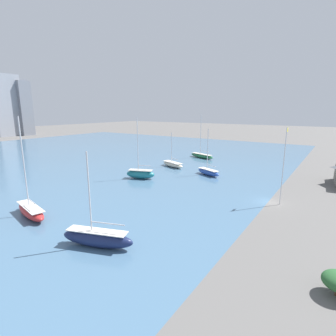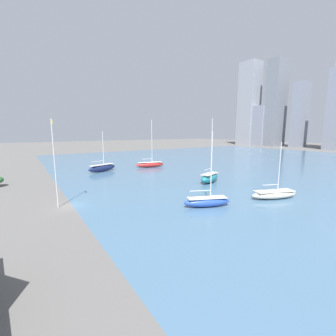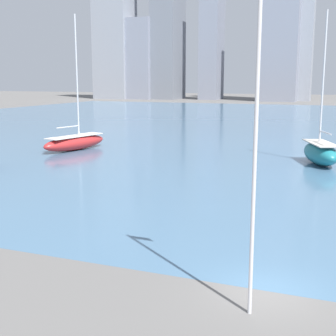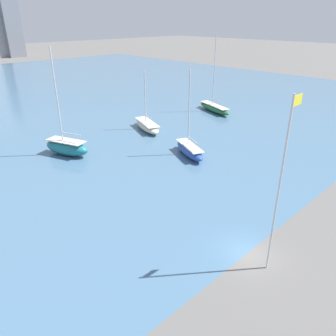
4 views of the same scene
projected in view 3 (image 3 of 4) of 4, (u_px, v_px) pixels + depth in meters
ground_plane at (268, 291)px, 18.33m from camera, size 500.00×500.00×0.00m
harbor_water at (335, 126)px, 82.37m from camera, size 180.00×140.00×0.00m
flag_pole at (258, 107)px, 15.24m from camera, size 1.24×0.14×13.57m
distant_city_skyline at (245, 29)px, 180.80m from camera, size 150.67×23.52×69.99m
sailboat_red at (75, 142)px, 54.80m from camera, size 4.29×9.69×15.44m
sailboat_teal at (320, 152)px, 45.44m from camera, size 4.89×7.45×14.56m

